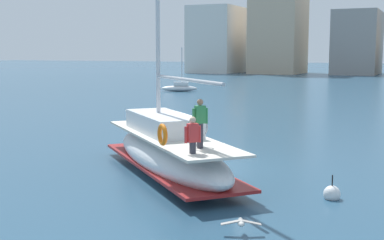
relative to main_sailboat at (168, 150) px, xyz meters
The scene contains 6 objects.
ground_plane 2.39m from the main_sailboat, 59.45° to the left, with size 400.00×400.00×0.00m, color #284C66.
main_sailboat is the anchor object (origin of this frame).
moored_sloop_near 41.04m from the main_sailboat, 115.69° to the left, with size 4.18×2.69×5.02m.
seagull 6.92m from the main_sailboat, 47.46° to the right, with size 0.97×0.54×0.17m.
mooring_buoy 6.25m from the main_sailboat, ahead, with size 0.52×0.52×0.86m.
waterfront_buildings 91.98m from the main_sailboat, 90.64° to the left, with size 82.10×20.73×23.56m.
Camera 1 is at (7.74, -18.91, 4.52)m, focal length 49.13 mm.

